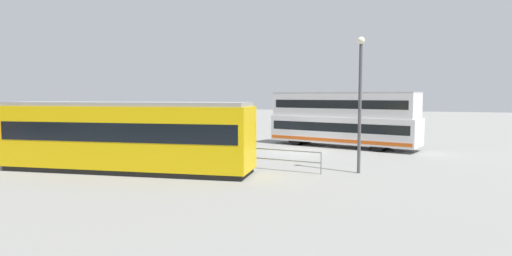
{
  "coord_description": "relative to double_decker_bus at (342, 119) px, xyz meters",
  "views": [
    {
      "loc": [
        -7.28,
        26.91,
        3.77
      ],
      "look_at": [
        2.4,
        1.84,
        1.67
      ],
      "focal_mm": 29.04,
      "sensor_mm": 36.0,
      "label": 1
    }
  ],
  "objects": [
    {
      "name": "double_decker_bus",
      "position": [
        0.0,
        0.0,
        0.0
      ],
      "size": [
        11.19,
        5.11,
        4.02
      ],
      "color": "white",
      "rests_on": "ground"
    },
    {
      "name": "tram_yellow",
      "position": [
        8.38,
        13.81,
        -0.26
      ],
      "size": [
        12.92,
        4.48,
        3.46
      ],
      "color": "#E5B70C",
      "rests_on": "ground"
    },
    {
      "name": "pedestrian_near_railing",
      "position": [
        4.58,
        10.17,
        -1.04
      ],
      "size": [
        0.36,
        0.33,
        1.76
      ],
      "color": "#33384C",
      "rests_on": "ground"
    },
    {
      "name": "street_lamp",
      "position": [
        -2.48,
        10.1,
        1.81
      ],
      "size": [
        0.36,
        0.36,
        6.58
      ],
      "color": "#4C4C51",
      "rests_on": "ground"
    },
    {
      "name": "info_sign",
      "position": [
        7.23,
        11.21,
        -0.42
      ],
      "size": [
        0.9,
        0.23,
        2.42
      ],
      "color": "slate",
      "rests_on": "ground"
    },
    {
      "name": "pedestrian_railing",
      "position": [
        3.17,
        10.62,
        -1.31
      ],
      "size": [
        8.09,
        1.01,
        1.08
      ],
      "color": "gray",
      "rests_on": "ground"
    },
    {
      "name": "ground_plane",
      "position": [
        2.28,
        3.64,
        -2.05
      ],
      "size": [
        160.0,
        160.0,
        0.0
      ],
      "primitive_type": "plane",
      "color": "gray"
    }
  ]
}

